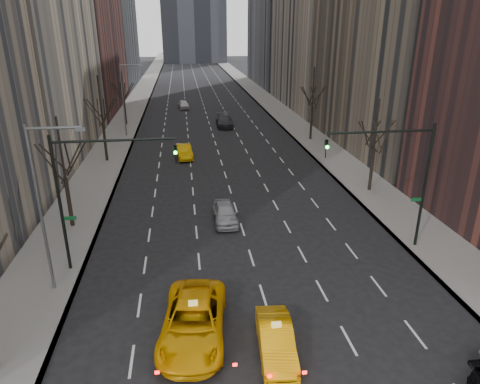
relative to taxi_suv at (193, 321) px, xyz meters
name	(u,v)px	position (x,y,z in m)	size (l,w,h in m)	color
sidewalk_left	(136,104)	(-8.47, 64.76, -0.78)	(4.50, 320.00, 0.15)	slate
sidewalk_right	(267,101)	(16.03, 64.76, -0.78)	(4.50, 320.00, 0.15)	slate
tree_lw_b	(65,178)	(-8.22, 12.76, 2.86)	(3.36, 3.50, 7.82)	black
tree_lw_c	(103,124)	(-8.22, 28.76, 3.18)	(3.36, 3.50, 8.74)	black
tree_lw_d	(124,100)	(-8.22, 46.76, 2.70)	(3.36, 3.50, 7.36)	black
tree_rw_b	(374,150)	(15.78, 16.76, 2.86)	(3.36, 3.50, 7.82)	black
tree_rw_c	(312,108)	(15.78, 34.76, 3.18)	(3.36, 3.50, 8.74)	black
traffic_mast_left	(89,182)	(-5.33, 6.76, 4.63)	(6.69, 0.39, 8.00)	black
traffic_mast_right	(401,168)	(12.88, 6.76, 4.63)	(6.69, 0.39, 8.00)	black
streetlight_near	(45,194)	(-7.06, 4.76, 4.76)	(2.83, 0.22, 9.00)	slate
streetlight_far	(125,93)	(-7.06, 39.76, 4.76)	(2.83, 0.22, 9.00)	slate
taxi_suv	(193,321)	(0.00, 0.00, 0.00)	(2.85, 6.17, 1.72)	#F2A705
taxi_sedan	(276,340)	(3.53, -1.53, -0.17)	(1.46, 4.19, 1.38)	#FFA505
silver_sedan_ahead	(225,213)	(2.70, 12.20, -0.15)	(1.68, 4.18, 1.42)	#9A9CA2
far_taxi	(184,151)	(-0.08, 29.04, -0.14)	(1.52, 4.35, 1.43)	#DA9C04
far_suv_grey	(224,121)	(5.83, 44.02, -0.05)	(2.26, 5.57, 1.62)	#2D2D32
far_car_white	(184,104)	(0.20, 59.09, -0.16)	(1.64, 4.08, 1.39)	white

